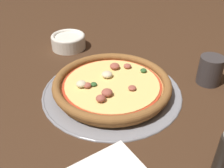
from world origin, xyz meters
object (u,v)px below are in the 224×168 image
object	(u,v)px
drinking_cup	(210,70)
pizza_tray	(112,91)
pizza	(112,84)
bowl_near	(68,41)

from	to	relation	value
drinking_cup	pizza_tray	bearing A→B (deg)	54.78
pizza	drinking_cup	world-z (taller)	drinking_cup
bowl_near	pizza	bearing A→B (deg)	164.61
drinking_cup	bowl_near	bearing A→B (deg)	17.56
bowl_near	drinking_cup	xyz separation A→B (m)	(-0.45, -0.14, 0.01)
pizza_tray	drinking_cup	world-z (taller)	drinking_cup
pizza_tray	pizza	bearing A→B (deg)	34.79
pizza	drinking_cup	bearing A→B (deg)	-125.24
pizza	bowl_near	bearing A→B (deg)	-15.39
bowl_near	pizza_tray	bearing A→B (deg)	164.65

